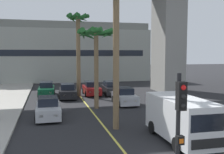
# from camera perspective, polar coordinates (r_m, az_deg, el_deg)

# --- Properties ---
(lane_stripe_center) EXTENTS (0.14, 56.00, 0.01)m
(lane_stripe_center) POSITION_cam_1_polar(r_m,az_deg,el_deg) (24.94, -5.60, -5.92)
(lane_stripe_center) COLOR #DBCC4C
(lane_stripe_center) RESTS_ON ground
(pier_building_backdrop) EXTENTS (28.53, 8.04, 10.10)m
(pier_building_backdrop) POSITION_cam_1_polar(r_m,az_deg,el_deg) (47.52, -9.77, 5.24)
(pier_building_backdrop) COLOR #ADB2A8
(pier_building_backdrop) RESTS_ON ground
(car_queue_front) EXTENTS (1.94, 4.16, 1.56)m
(car_queue_front) POSITION_cam_1_polar(r_m,az_deg,el_deg) (24.85, 2.72, -4.26)
(car_queue_front) COLOR #B7BABF
(car_queue_front) RESTS_ON ground
(car_queue_second) EXTENTS (1.91, 4.14, 1.56)m
(car_queue_second) POSITION_cam_1_polar(r_m,az_deg,el_deg) (30.59, -0.22, -2.51)
(car_queue_second) COLOR black
(car_queue_second) RESTS_ON ground
(car_queue_third) EXTENTS (1.94, 4.16, 1.56)m
(car_queue_third) POSITION_cam_1_polar(r_m,az_deg,el_deg) (30.78, -14.02, -2.61)
(car_queue_third) COLOR #0C4728
(car_queue_third) RESTS_ON ground
(car_queue_fourth) EXTENTS (1.94, 4.16, 1.56)m
(car_queue_fourth) POSITION_cam_1_polar(r_m,az_deg,el_deg) (28.48, -9.62, -3.14)
(car_queue_fourth) COLOR black
(car_queue_fourth) RESTS_ON ground
(car_queue_fifth) EXTENTS (1.88, 4.13, 1.56)m
(car_queue_fifth) POSITION_cam_1_polar(r_m,az_deg,el_deg) (30.52, -4.46, -2.54)
(car_queue_fifth) COLOR maroon
(car_queue_fifth) RESTS_ON ground
(car_queue_sixth) EXTENTS (1.88, 4.12, 1.56)m
(car_queue_sixth) POSITION_cam_1_polar(r_m,az_deg,el_deg) (20.03, -13.73, -6.64)
(car_queue_sixth) COLOR #B7BABF
(car_queue_sixth) RESTS_ON ground
(delivery_van) EXTENTS (2.20, 5.27, 2.36)m
(delivery_van) POSITION_cam_1_polar(r_m,az_deg,el_deg) (14.79, 14.65, -8.55)
(delivery_van) COLOR white
(delivery_van) RESTS_ON ground
(traffic_light_median_near) EXTENTS (0.24, 0.37, 4.20)m
(traffic_light_median_near) POSITION_cam_1_polar(r_m,az_deg,el_deg) (7.43, 14.39, -10.72)
(traffic_light_median_near) COLOR black
(traffic_light_median_near) RESTS_ON ground
(palm_tree_near_median) EXTENTS (3.40, 3.40, 6.99)m
(palm_tree_near_median) POSITION_cam_1_polar(r_m,az_deg,el_deg) (22.61, -3.48, 7.76)
(palm_tree_near_median) COLOR brown
(palm_tree_near_median) RESTS_ON ground
(palm_tree_mid_median) EXTENTS (2.64, 2.63, 9.27)m
(palm_tree_mid_median) POSITION_cam_1_polar(r_m,az_deg,el_deg) (29.81, -7.37, 9.26)
(palm_tree_mid_median) COLOR brown
(palm_tree_mid_median) RESTS_ON ground
(palm_tree_far_median) EXTENTS (2.81, 2.80, 9.30)m
(palm_tree_far_median) POSITION_cam_1_polar(r_m,az_deg,el_deg) (16.48, 0.92, 14.35)
(palm_tree_far_median) COLOR brown
(palm_tree_far_median) RESTS_ON ground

